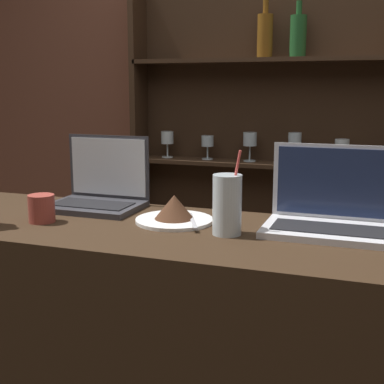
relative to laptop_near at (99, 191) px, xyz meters
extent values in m
cube|color=brown|center=(0.40, 1.18, 0.22)|extent=(7.00, 0.06, 2.70)
cube|color=#332114|center=(-0.35, 1.06, -0.14)|extent=(0.03, 0.18, 1.98)
cube|color=#332114|center=(0.35, 1.14, -0.14)|extent=(1.43, 0.02, 1.98)
cube|color=#332114|center=(0.35, 1.06, -0.54)|extent=(1.39, 0.18, 0.02)
cube|color=#332114|center=(0.35, 1.06, -0.04)|extent=(1.39, 0.18, 0.02)
cube|color=#332114|center=(0.35, 1.06, 0.45)|extent=(1.39, 0.18, 0.02)
cylinder|color=silver|center=(-0.19, 1.06, -0.03)|extent=(0.06, 0.06, 0.01)
cylinder|color=silver|center=(-0.19, 1.06, 0.01)|extent=(0.01, 0.01, 0.07)
cylinder|color=silver|center=(-0.19, 1.06, 0.07)|extent=(0.06, 0.06, 0.06)
cylinder|color=silver|center=(0.02, 1.06, -0.03)|extent=(0.06, 0.06, 0.01)
cylinder|color=silver|center=(0.02, 1.06, 0.01)|extent=(0.01, 0.01, 0.06)
cylinder|color=silver|center=(0.02, 1.06, 0.06)|extent=(0.06, 0.06, 0.05)
cylinder|color=silver|center=(0.24, 1.06, -0.03)|extent=(0.06, 0.06, 0.01)
cylinder|color=silver|center=(0.24, 1.06, 0.01)|extent=(0.01, 0.01, 0.07)
cylinder|color=silver|center=(0.24, 1.06, 0.08)|extent=(0.07, 0.07, 0.07)
cylinder|color=silver|center=(0.46, 1.06, -0.03)|extent=(0.06, 0.06, 0.01)
cylinder|color=silver|center=(0.46, 1.06, 0.01)|extent=(0.01, 0.01, 0.08)
cylinder|color=silver|center=(0.46, 1.06, 0.09)|extent=(0.06, 0.06, 0.06)
cylinder|color=silver|center=(0.68, 1.06, -0.03)|extent=(0.06, 0.06, 0.01)
cylinder|color=silver|center=(0.68, 1.06, 0.01)|extent=(0.01, 0.01, 0.06)
cylinder|color=silver|center=(0.68, 1.06, 0.06)|extent=(0.07, 0.07, 0.06)
cylinder|color=#1E4C23|center=(0.46, 1.06, 0.56)|extent=(0.08, 0.08, 0.19)
cylinder|color=#1E4C23|center=(0.46, 1.06, 0.68)|extent=(0.03, 0.03, 0.06)
cylinder|color=brown|center=(0.30, 1.06, 0.56)|extent=(0.07, 0.07, 0.20)
cylinder|color=brown|center=(0.30, 1.06, 0.69)|extent=(0.03, 0.03, 0.07)
cube|color=#333338|center=(0.00, -0.04, -0.04)|extent=(0.29, 0.21, 0.02)
cube|color=black|center=(0.00, -0.05, -0.03)|extent=(0.25, 0.12, 0.00)
cube|color=#333338|center=(0.00, 0.07, 0.07)|extent=(0.29, 0.00, 0.21)
cube|color=silver|center=(0.00, 0.07, 0.07)|extent=(0.27, 0.01, 0.19)
cube|color=silver|center=(0.74, -0.09, -0.04)|extent=(0.35, 0.22, 0.02)
cube|color=black|center=(0.74, -0.10, -0.03)|extent=(0.30, 0.12, 0.00)
cube|color=silver|center=(0.74, 0.02, 0.07)|extent=(0.35, 0.00, 0.21)
cube|color=#1E2847|center=(0.74, 0.02, 0.07)|extent=(0.32, 0.01, 0.19)
cylinder|color=white|center=(0.30, -0.10, -0.05)|extent=(0.22, 0.22, 0.01)
cone|color=#422616|center=(0.30, -0.10, -0.01)|extent=(0.11, 0.11, 0.07)
cube|color=#B7B7BC|center=(0.36, -0.12, -0.04)|extent=(0.08, 0.16, 0.00)
cylinder|color=silver|center=(0.48, -0.18, 0.03)|extent=(0.08, 0.08, 0.16)
cylinder|color=#E04C47|center=(0.49, -0.18, 0.06)|extent=(0.05, 0.01, 0.22)
cylinder|color=#993D33|center=(-0.06, -0.23, -0.01)|extent=(0.08, 0.08, 0.08)
camera|label=1|loc=(0.85, -1.49, 0.33)|focal=50.00mm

